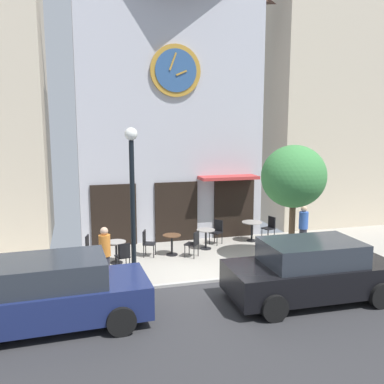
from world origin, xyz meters
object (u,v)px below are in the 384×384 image
at_px(street_tree, 294,177).
at_px(cafe_chair_corner, 217,230).
at_px(cafe_table_center, 172,242).
at_px(cafe_table_center_right, 252,227).
at_px(street_lamp, 133,204).
at_px(cafe_chair_curbside, 270,226).
at_px(parked_car_navy, 51,293).
at_px(cafe_chair_facing_wall, 194,242).
at_px(cafe_chair_mid_row, 147,241).
at_px(pedestrian_orange, 105,255).
at_px(pedestrian_blue, 303,228).
at_px(parked_car_black, 311,271).
at_px(cafe_table_leftmost, 116,249).
at_px(cafe_chair_near_tree, 90,247).
at_px(cafe_table_center_left, 206,236).
at_px(cafe_chair_by_entrance, 123,255).

xyz_separation_m(street_tree, cafe_chair_corner, (-1.65, 2.67, -2.28)).
xyz_separation_m(cafe_table_center, cafe_table_center_right, (3.38, 0.89, 0.09)).
relative_size(street_lamp, street_tree, 1.14).
xyz_separation_m(cafe_table_center_right, cafe_chair_curbside, (0.78, 0.05, -0.04)).
bearing_deg(parked_car_navy, cafe_chair_facing_wall, 41.46).
bearing_deg(street_tree, cafe_table_center, 154.19).
bearing_deg(cafe_chair_mid_row, pedestrian_orange, -124.42).
bearing_deg(pedestrian_blue, cafe_chair_facing_wall, 173.19).
relative_size(street_tree, parked_car_black, 0.88).
relative_size(cafe_table_leftmost, cafe_chair_facing_wall, 0.81).
bearing_deg(cafe_chair_curbside, cafe_chair_corner, -179.55).
xyz_separation_m(street_lamp, street_tree, (5.18, 0.19, 0.58)).
height_order(cafe_table_center_right, cafe_chair_near_tree, cafe_chair_near_tree).
relative_size(cafe_table_leftmost, cafe_chair_corner, 0.81).
bearing_deg(cafe_chair_corner, street_tree, -58.34).
bearing_deg(cafe_chair_mid_row, parked_car_black, -53.78).
relative_size(cafe_chair_curbside, parked_car_navy, 0.21).
distance_m(cafe_table_center_left, cafe_chair_mid_row, 2.22).
distance_m(street_lamp, cafe_chair_near_tree, 2.80).
distance_m(cafe_table_center_right, cafe_chair_corner, 1.41).
bearing_deg(cafe_table_center_left, parked_car_black, -76.06).
xyz_separation_m(cafe_chair_near_tree, parked_car_black, (5.32, -4.57, 0.23)).
xyz_separation_m(cafe_table_leftmost, cafe_table_center_left, (3.28, 0.74, 0.01)).
bearing_deg(cafe_chair_facing_wall, street_tree, -23.84).
bearing_deg(street_lamp, cafe_table_leftmost, 102.81).
distance_m(cafe_table_center_left, pedestrian_orange, 4.57).
relative_size(cafe_chair_by_entrance, parked_car_navy, 0.21).
distance_m(cafe_chair_facing_wall, pedestrian_orange, 3.55).
bearing_deg(cafe_table_center_left, cafe_table_center_right, 14.27).
distance_m(cafe_chair_near_tree, pedestrian_blue, 7.33).
xyz_separation_m(street_tree, cafe_chair_curbside, (0.55, 2.69, -2.28)).
height_order(cafe_table_center, cafe_table_center_left, cafe_table_center_left).
relative_size(cafe_chair_mid_row, parked_car_black, 0.21).
bearing_deg(cafe_chair_curbside, cafe_chair_near_tree, -171.94).
height_order(cafe_table_center_left, cafe_table_center_right, cafe_table_center_right).
bearing_deg(cafe_table_center, cafe_chair_curbside, 12.75).
relative_size(street_tree, pedestrian_blue, 2.29).
height_order(street_tree, cafe_table_center, street_tree).
height_order(cafe_table_center_left, cafe_chair_curbside, cafe_chair_curbside).
height_order(cafe_chair_corner, cafe_chair_near_tree, same).
height_order(cafe_chair_facing_wall, cafe_chair_corner, same).
xyz_separation_m(cafe_table_leftmost, cafe_chair_facing_wall, (2.59, -0.08, 0.04)).
bearing_deg(cafe_chair_corner, parked_car_black, -83.62).
distance_m(cafe_chair_by_entrance, cafe_chair_facing_wall, 2.57).
height_order(cafe_table_center, pedestrian_blue, pedestrian_blue).
xyz_separation_m(street_lamp, cafe_chair_by_entrance, (-0.23, 0.74, -1.70)).
relative_size(street_lamp, cafe_chair_near_tree, 4.87).
relative_size(cafe_chair_corner, pedestrian_orange, 0.54).
relative_size(street_tree, cafe_table_center_right, 4.88).
bearing_deg(pedestrian_blue, cafe_chair_curbside, 101.44).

